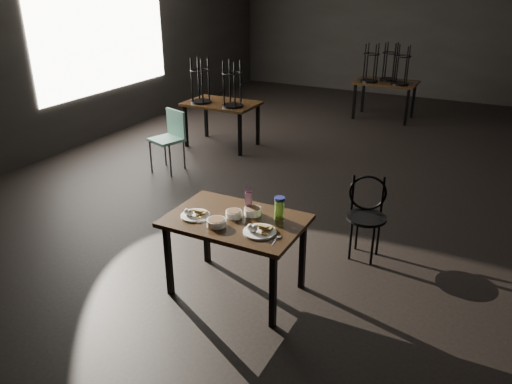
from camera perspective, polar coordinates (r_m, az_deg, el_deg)
The scene contains 14 objects.
room at distance 6.51m, azimuth 14.52°, elevation 19.55°, with size 12.00×12.04×3.22m.
main_table at distance 4.43m, azimuth -2.35°, elevation -3.98°, with size 1.20×0.80×0.75m.
plate_left at distance 4.45m, azimuth -7.00°, elevation -2.51°, with size 0.26×0.26×0.08m.
plate_right at distance 4.15m, azimuth 0.37°, elevation -4.37°, with size 0.28×0.28×0.09m.
bowl_near at distance 4.41m, azimuth -2.55°, elevation -2.49°, with size 0.14×0.14×0.06m.
bowl_far at distance 4.45m, azimuth -0.38°, elevation -2.20°, with size 0.16×0.16×0.06m.
bowl_big at distance 4.27m, azimuth -4.55°, elevation -3.46°, with size 0.17×0.17×0.06m.
juice_carton at distance 4.48m, azimuth -0.86°, elevation -0.93°, with size 0.08×0.08×0.24m.
water_bottle at distance 4.35m, azimuth 2.70°, elevation -1.82°, with size 0.10×0.10×0.21m.
spoon at distance 4.09m, azimuth 2.57°, elevation -5.20°, with size 0.04×0.18×0.01m.
bentwood_chair at distance 5.23m, azimuth 12.54°, elevation -2.07°, with size 0.44×0.43×0.85m.
school_chair at distance 7.50m, azimuth -9.79°, elevation 6.45°, with size 0.53×0.53×0.90m.
bg_table_left at distance 8.42m, azimuth -4.11°, elevation 10.12°, with size 1.20×0.80×1.48m.
bg_table_far at distance 10.45m, azimuth 14.63°, elevation 12.26°, with size 1.20×0.80×1.48m.
Camera 1 is at (1.42, -6.32, 2.73)m, focal length 35.00 mm.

